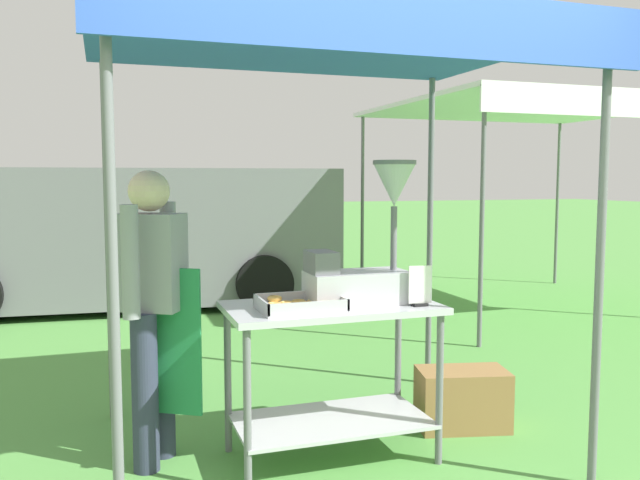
{
  "coord_description": "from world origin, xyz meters",
  "views": [
    {
      "loc": [
        -1.16,
        -2.31,
        1.56
      ],
      "look_at": [
        0.02,
        1.24,
        1.21
      ],
      "focal_mm": 36.63,
      "sensor_mm": 36.0,
      "label": 1
    }
  ],
  "objects": [
    {
      "name": "menu_sign",
      "position": [
        0.46,
        0.85,
        0.97
      ],
      "size": [
        0.13,
        0.05,
        0.22
      ],
      "color": "black",
      "rests_on": "donut_cart"
    },
    {
      "name": "supply_crate",
      "position": [
        0.95,
        1.19,
        0.19
      ],
      "size": [
        0.61,
        0.43,
        0.37
      ],
      "color": "olive",
      "rests_on": "ground"
    },
    {
      "name": "stall_canopy",
      "position": [
        0.02,
        1.14,
        2.25
      ],
      "size": [
        2.51,
        1.98,
        2.36
      ],
      "color": "slate",
      "rests_on": "ground"
    },
    {
      "name": "donut_fryer",
      "position": [
        0.22,
        1.02,
        1.15
      ],
      "size": [
        0.62,
        0.28,
        0.79
      ],
      "color": "#B7B7BC",
      "rests_on": "donut_cart"
    },
    {
      "name": "ground_plane",
      "position": [
        0.0,
        6.0,
        0.0
      ],
      "size": [
        70.0,
        70.0,
        0.0
      ],
      "primitive_type": "plane",
      "color": "#519342"
    },
    {
      "name": "vendor",
      "position": [
        -0.92,
        1.28,
        0.9
      ],
      "size": [
        0.45,
        0.5,
        1.61
      ],
      "color": "#2D3347",
      "rests_on": "ground"
    },
    {
      "name": "donut_cart",
      "position": [
        0.02,
        1.04,
        0.62
      ],
      "size": [
        1.17,
        0.63,
        0.87
      ],
      "color": "#B7B7BC",
      "rests_on": "ground"
    },
    {
      "name": "van_grey",
      "position": [
        -0.9,
        6.16,
        0.88
      ],
      "size": [
        5.22,
        2.39,
        1.69
      ],
      "color": "slate",
      "rests_on": "ground"
    },
    {
      "name": "neighbour_tent",
      "position": [
        3.72,
        4.3,
        2.37
      ],
      "size": [
        3.34,
        3.11,
        2.44
      ],
      "color": "slate",
      "rests_on": "ground"
    },
    {
      "name": "donut_tray",
      "position": [
        -0.18,
        0.95,
        0.9
      ],
      "size": [
        0.43,
        0.33,
        0.07
      ],
      "color": "#B7B7BC",
      "rests_on": "donut_cart"
    }
  ]
}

